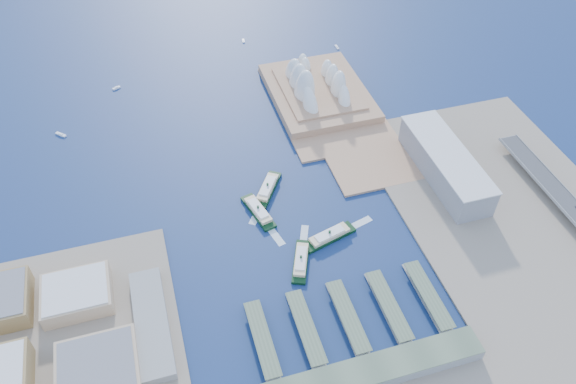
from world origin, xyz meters
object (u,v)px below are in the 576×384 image
object	(u,v)px
toaster_building	(445,164)
ferry_c	(301,259)
ferry_a	(258,210)
ferry_b	(268,187)
ferry_d	(329,235)
opera_house	(319,78)

from	to	relation	value
toaster_building	ferry_c	size ratio (longest dim) A/B	2.73
ferry_a	ferry_b	world-z (taller)	ferry_b
ferry_a	ferry_c	size ratio (longest dim) A/B	1.04
ferry_c	ferry_a	bearing A→B (deg)	-50.26
ferry_c	toaster_building	bearing A→B (deg)	-136.69
ferry_a	ferry_b	bearing A→B (deg)	44.42
toaster_building	ferry_d	bearing A→B (deg)	-162.03
ferry_a	ferry_d	world-z (taller)	ferry_d
opera_house	ferry_d	bearing A→B (deg)	-106.13
ferry_d	toaster_building	bearing A→B (deg)	-87.35
opera_house	ferry_c	world-z (taller)	opera_house
opera_house	toaster_building	xyz separation A→B (m)	(90.00, -200.00, -11.50)
ferry_a	ferry_d	bearing A→B (deg)	-56.06
ferry_d	ferry_a	bearing A→B (deg)	32.57
ferry_d	ferry_c	bearing A→B (deg)	104.97
toaster_building	ferry_a	size ratio (longest dim) A/B	2.61
ferry_b	ferry_c	bearing A→B (deg)	-54.13
ferry_b	ferry_d	world-z (taller)	ferry_d
ferry_a	ferry_c	bearing A→B (deg)	-86.95
ferry_b	ferry_c	distance (m)	113.52
toaster_building	ferry_d	distance (m)	172.14
toaster_building	ferry_a	bearing A→B (deg)	178.65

